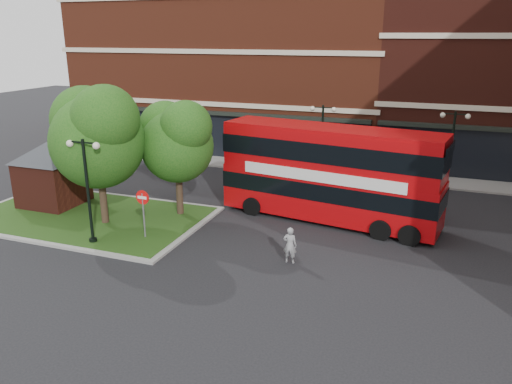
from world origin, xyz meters
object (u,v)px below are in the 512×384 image
at_px(car_silver, 307,164).
at_px(bus, 330,168).
at_px(woman, 290,245).
at_px(car_white, 343,167).

bearing_deg(car_silver, bus, -155.94).
bearing_deg(car_silver, woman, -165.45).
height_order(bus, woman, bus).
distance_m(woman, car_silver, 14.83).
relative_size(woman, car_silver, 0.45).
height_order(car_silver, car_white, car_white).
xyz_separation_m(woman, car_white, (-0.46, 14.32, -0.13)).
distance_m(woman, car_white, 14.33).
height_order(woman, car_silver, woman).
relative_size(woman, car_white, 0.39).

